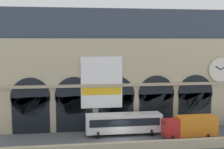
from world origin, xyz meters
The scene contains 5 objects.
ground_plane centered at (0.00, 0.00, 0.00)m, with size 200.00×200.00×0.00m, color #54565B.
quay_parapet_wall centered at (0.00, -4.28, 0.60)m, with size 90.00×0.70×1.21m, color #BCAD8C.
station_building centered at (0.02, 7.70, 8.98)m, with size 39.30×5.78×18.52m.
bus_center centered at (0.73, 2.41, 1.78)m, with size 11.00×3.25×3.10m.
box_truck_mideast centered at (9.76, -0.30, 1.70)m, with size 7.50×2.91×3.12m.
Camera 1 is at (-6.92, -39.41, 13.55)m, focal length 48.04 mm.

